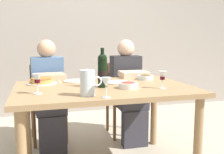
{
  "coord_description": "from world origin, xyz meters",
  "views": [
    {
      "loc": [
        -0.54,
        -2.17,
        1.17
      ],
      "look_at": [
        0.06,
        -0.04,
        0.85
      ],
      "focal_mm": 42.27,
      "sensor_mm": 36.0,
      "label": 1
    }
  ],
  "objects_px": {
    "diner_left": "(49,91)",
    "wine_glass_centre": "(106,83)",
    "salad_bowl": "(128,85)",
    "water_pitcher": "(88,84)",
    "dinner_plate_left_setting": "(75,81)",
    "wine_glass_left_diner": "(37,79)",
    "chair_right": "(122,93)",
    "diner_right": "(129,87)",
    "baked_tart": "(42,81)",
    "dinner_plate_right_setting": "(117,82)",
    "wine_bottle": "(102,70)",
    "dining_table": "(104,97)",
    "chair_left": "(47,97)",
    "wine_glass_right_diner": "(162,76)",
    "olive_bowl": "(145,77)"
  },
  "relations": [
    {
      "from": "wine_glass_left_diner",
      "to": "chair_right",
      "type": "bearing_deg",
      "value": 46.05
    },
    {
      "from": "wine_bottle",
      "to": "baked_tart",
      "type": "height_order",
      "value": "wine_bottle"
    },
    {
      "from": "wine_glass_left_diner",
      "to": "wine_glass_right_diner",
      "type": "xyz_separation_m",
      "value": [
        1.0,
        -0.05,
        -0.01
      ]
    },
    {
      "from": "wine_glass_left_diner",
      "to": "chair_right",
      "type": "relative_size",
      "value": 0.17
    },
    {
      "from": "diner_right",
      "to": "chair_right",
      "type": "bearing_deg",
      "value": -89.86
    },
    {
      "from": "wine_bottle",
      "to": "salad_bowl",
      "type": "height_order",
      "value": "wine_bottle"
    },
    {
      "from": "wine_glass_left_diner",
      "to": "chair_right",
      "type": "height_order",
      "value": "wine_glass_left_diner"
    },
    {
      "from": "wine_bottle",
      "to": "diner_left",
      "type": "distance_m",
      "value": 0.88
    },
    {
      "from": "salad_bowl",
      "to": "wine_glass_centre",
      "type": "bearing_deg",
      "value": -132.2
    },
    {
      "from": "water_pitcher",
      "to": "chair_right",
      "type": "xyz_separation_m",
      "value": [
        0.66,
        1.21,
        -0.35
      ]
    },
    {
      "from": "chair_left",
      "to": "water_pitcher",
      "type": "bearing_deg",
      "value": 97.59
    },
    {
      "from": "chair_right",
      "to": "wine_bottle",
      "type": "bearing_deg",
      "value": 63.31
    },
    {
      "from": "chair_right",
      "to": "diner_right",
      "type": "distance_m",
      "value": 0.26
    },
    {
      "from": "dinner_plate_left_setting",
      "to": "olive_bowl",
      "type": "bearing_deg",
      "value": -5.06
    },
    {
      "from": "baked_tart",
      "to": "dinner_plate_right_setting",
      "type": "xyz_separation_m",
      "value": [
        0.68,
        -0.14,
        -0.02
      ]
    },
    {
      "from": "olive_bowl",
      "to": "chair_left",
      "type": "distance_m",
      "value": 1.19
    },
    {
      "from": "water_pitcher",
      "to": "chair_left",
      "type": "xyz_separation_m",
      "value": [
        -0.25,
        1.24,
        -0.35
      ]
    },
    {
      "from": "wine_glass_centre",
      "to": "dinner_plate_right_setting",
      "type": "height_order",
      "value": "wine_glass_centre"
    },
    {
      "from": "wine_glass_left_diner",
      "to": "chair_left",
      "type": "distance_m",
      "value": 1.15
    },
    {
      "from": "diner_left",
      "to": "wine_glass_centre",
      "type": "bearing_deg",
      "value": 103.74
    },
    {
      "from": "dining_table",
      "to": "salad_bowl",
      "type": "bearing_deg",
      "value": -37.03
    },
    {
      "from": "salad_bowl",
      "to": "diner_left",
      "type": "relative_size",
      "value": 0.14
    },
    {
      "from": "baked_tart",
      "to": "diner_right",
      "type": "height_order",
      "value": "diner_right"
    },
    {
      "from": "olive_bowl",
      "to": "wine_glass_centre",
      "type": "distance_m",
      "value": 0.91
    },
    {
      "from": "wine_glass_right_diner",
      "to": "salad_bowl",
      "type": "bearing_deg",
      "value": 162.98
    },
    {
      "from": "dinner_plate_right_setting",
      "to": "diner_right",
      "type": "distance_m",
      "value": 0.6
    },
    {
      "from": "baked_tart",
      "to": "diner_right",
      "type": "relative_size",
      "value": 0.23
    },
    {
      "from": "chair_left",
      "to": "diner_left",
      "type": "relative_size",
      "value": 0.75
    },
    {
      "from": "diner_right",
      "to": "wine_bottle",
      "type": "bearing_deg",
      "value": 55.83
    },
    {
      "from": "dinner_plate_left_setting",
      "to": "dinner_plate_right_setting",
      "type": "distance_m",
      "value": 0.41
    },
    {
      "from": "wine_glass_left_diner",
      "to": "wine_glass_right_diner",
      "type": "distance_m",
      "value": 1.0
    },
    {
      "from": "wine_bottle",
      "to": "chair_right",
      "type": "distance_m",
      "value": 1.1
    },
    {
      "from": "olive_bowl",
      "to": "wine_glass_centre",
      "type": "height_order",
      "value": "wine_glass_centre"
    },
    {
      "from": "wine_bottle",
      "to": "water_pitcher",
      "type": "distance_m",
      "value": 0.35
    },
    {
      "from": "wine_bottle",
      "to": "wine_glass_left_diner",
      "type": "distance_m",
      "value": 0.55
    },
    {
      "from": "diner_left",
      "to": "diner_right",
      "type": "bearing_deg",
      "value": 173.59
    },
    {
      "from": "wine_bottle",
      "to": "dinner_plate_right_setting",
      "type": "relative_size",
      "value": 1.44
    },
    {
      "from": "baked_tart",
      "to": "wine_glass_centre",
      "type": "relative_size",
      "value": 1.88
    },
    {
      "from": "water_pitcher",
      "to": "dinner_plate_left_setting",
      "type": "relative_size",
      "value": 0.85
    },
    {
      "from": "salad_bowl",
      "to": "wine_glass_centre",
      "type": "height_order",
      "value": "wine_glass_centre"
    },
    {
      "from": "salad_bowl",
      "to": "wine_glass_right_diner",
      "type": "bearing_deg",
      "value": -17.02
    },
    {
      "from": "dining_table",
      "to": "dinner_plate_left_setting",
      "type": "distance_m",
      "value": 0.4
    },
    {
      "from": "olive_bowl",
      "to": "wine_glass_left_diner",
      "type": "height_order",
      "value": "wine_glass_left_diner"
    },
    {
      "from": "salad_bowl",
      "to": "chair_right",
      "type": "xyz_separation_m",
      "value": [
        0.28,
        1.01,
        -0.29
      ]
    },
    {
      "from": "baked_tart",
      "to": "salad_bowl",
      "type": "bearing_deg",
      "value": -30.98
    },
    {
      "from": "baked_tart",
      "to": "wine_glass_right_diner",
      "type": "bearing_deg",
      "value": -27.38
    },
    {
      "from": "chair_left",
      "to": "diner_right",
      "type": "xyz_separation_m",
      "value": [
        0.9,
        -0.28,
        0.12
      ]
    },
    {
      "from": "dining_table",
      "to": "wine_glass_centre",
      "type": "bearing_deg",
      "value": -102.18
    },
    {
      "from": "wine_glass_centre",
      "to": "wine_glass_right_diner",
      "type": "bearing_deg",
      "value": 21.49
    },
    {
      "from": "salad_bowl",
      "to": "baked_tart",
      "type": "bearing_deg",
      "value": 149.02
    }
  ]
}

